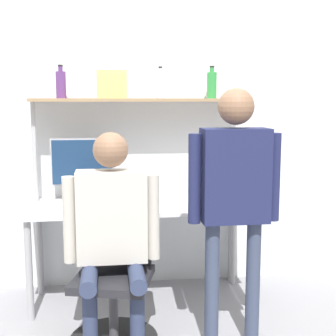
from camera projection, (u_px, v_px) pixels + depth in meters
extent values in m
plane|color=gray|center=(144.00, 318.00, 3.37)|extent=(12.00, 12.00, 0.00)
cube|color=silver|center=(136.00, 125.00, 3.88)|extent=(8.00, 0.06, 2.70)
cube|color=white|center=(140.00, 206.00, 3.61)|extent=(1.73, 0.67, 0.03)
cylinder|color=#A5A5AA|center=(29.00, 271.00, 3.29)|extent=(0.05, 0.05, 0.73)
cylinder|color=#A5A5AA|center=(250.00, 260.00, 3.50)|extent=(0.05, 0.05, 0.73)
cylinder|color=#A5A5AA|center=(40.00, 247.00, 3.83)|extent=(0.05, 0.05, 0.73)
cylinder|color=#A5A5AA|center=(231.00, 239.00, 4.04)|extent=(0.05, 0.05, 0.73)
cube|color=#997A56|center=(137.00, 100.00, 3.67)|extent=(1.64, 0.29, 0.02)
cylinder|color=#B2B2B7|center=(36.00, 199.00, 3.67)|extent=(0.04, 0.04, 1.57)
cylinder|color=#B2B2B7|center=(235.00, 194.00, 3.88)|extent=(0.04, 0.04, 1.57)
cylinder|color=#B7B7BC|center=(83.00, 200.00, 3.71)|extent=(0.18, 0.18, 0.01)
cylinder|color=#B7B7BC|center=(83.00, 191.00, 3.70)|extent=(0.06, 0.06, 0.13)
cube|color=#B7B7BC|center=(82.00, 162.00, 3.68)|extent=(0.49, 0.01, 0.37)
cube|color=navy|center=(82.00, 162.00, 3.67)|extent=(0.47, 0.02, 0.35)
cube|color=#BCBCC1|center=(100.00, 207.00, 3.46)|extent=(0.30, 0.25, 0.01)
cube|color=black|center=(100.00, 207.00, 3.44)|extent=(0.26, 0.13, 0.00)
cube|color=#BCBCC1|center=(100.00, 188.00, 3.54)|extent=(0.30, 0.06, 0.24)
cube|color=navy|center=(100.00, 189.00, 3.53)|extent=(0.27, 0.05, 0.21)
cube|color=black|center=(131.00, 207.00, 3.49)|extent=(0.07, 0.15, 0.01)
cube|color=black|center=(131.00, 206.00, 3.49)|extent=(0.06, 0.13, 0.00)
cylinder|color=#4C4C51|center=(113.00, 310.00, 2.95)|extent=(0.06, 0.06, 0.36)
cube|color=#26262B|center=(113.00, 279.00, 2.92)|extent=(0.56, 0.56, 0.05)
cube|color=#26262B|center=(120.00, 231.00, 3.09)|extent=(0.41, 0.15, 0.45)
cylinder|color=#2D3856|center=(90.00, 325.00, 2.77)|extent=(0.09, 0.09, 0.47)
cylinder|color=#2D3856|center=(137.00, 322.00, 2.80)|extent=(0.09, 0.09, 0.47)
cylinder|color=#2D3856|center=(89.00, 278.00, 2.76)|extent=(0.10, 0.38, 0.10)
cylinder|color=#2D3856|center=(137.00, 276.00, 2.79)|extent=(0.10, 0.38, 0.10)
cube|color=beige|center=(112.00, 216.00, 2.89)|extent=(0.43, 0.20, 0.57)
cylinder|color=beige|center=(69.00, 220.00, 2.86)|extent=(0.08, 0.08, 0.54)
cylinder|color=beige|center=(153.00, 217.00, 2.93)|extent=(0.08, 0.08, 0.54)
sphere|color=#8C664C|center=(111.00, 150.00, 2.84)|extent=(0.22, 0.22, 0.22)
cylinder|color=#38425B|center=(212.00, 285.00, 2.93)|extent=(0.09, 0.09, 0.81)
cylinder|color=#38425B|center=(253.00, 283.00, 2.97)|extent=(0.09, 0.09, 0.81)
cube|color=#1E234C|center=(235.00, 175.00, 2.85)|extent=(0.41, 0.20, 0.57)
cylinder|color=#1E234C|center=(194.00, 179.00, 2.82)|extent=(0.08, 0.08, 0.55)
cylinder|color=#1E234C|center=(274.00, 177.00, 2.89)|extent=(0.08, 0.08, 0.55)
sphere|color=#8C664C|center=(236.00, 107.00, 2.79)|extent=(0.22, 0.22, 0.22)
cylinder|color=#2D8C3F|center=(212.00, 85.00, 3.73)|extent=(0.08, 0.08, 0.21)
cylinder|color=#2D8C3F|center=(212.00, 70.00, 3.71)|extent=(0.03, 0.03, 0.04)
cylinder|color=black|center=(212.00, 67.00, 3.71)|extent=(0.04, 0.04, 0.01)
cylinder|color=silver|center=(160.00, 86.00, 3.68)|extent=(0.06, 0.06, 0.20)
cylinder|color=silver|center=(160.00, 71.00, 3.66)|extent=(0.03, 0.03, 0.04)
cylinder|color=black|center=(160.00, 67.00, 3.66)|extent=(0.03, 0.03, 0.01)
cylinder|color=#593372|center=(61.00, 85.00, 3.58)|extent=(0.08, 0.08, 0.20)
cylinder|color=#593372|center=(60.00, 69.00, 3.56)|extent=(0.03, 0.03, 0.04)
cylinder|color=black|center=(60.00, 66.00, 3.56)|extent=(0.04, 0.04, 0.01)
cube|color=#DBCC66|center=(112.00, 84.00, 3.63)|extent=(0.23, 0.18, 0.21)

